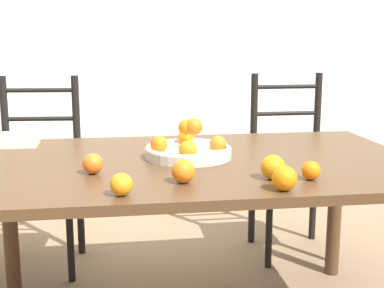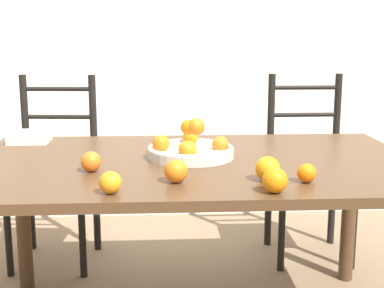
{
  "view_description": "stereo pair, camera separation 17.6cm",
  "coord_description": "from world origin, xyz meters",
  "px_view_note": "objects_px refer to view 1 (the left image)",
  "views": [
    {
      "loc": [
        -0.3,
        -2.01,
        1.21
      ],
      "look_at": [
        -0.01,
        -0.06,
        0.81
      ],
      "focal_mm": 50.0,
      "sensor_mm": 36.0,
      "label": 1
    },
    {
      "loc": [
        -0.13,
        -2.03,
        1.21
      ],
      "look_at": [
        -0.01,
        -0.06,
        0.81
      ],
      "focal_mm": 50.0,
      "sensor_mm": 36.0,
      "label": 2
    }
  ],
  "objects_px": {
    "orange_loose_0": "(93,164)",
    "orange_loose_4": "(284,178)",
    "orange_loose_3": "(121,184)",
    "chair_right": "(292,170)",
    "orange_loose_5": "(273,167)",
    "chair_left": "(38,179)",
    "fruit_bowl": "(188,149)",
    "orange_loose_1": "(183,171)",
    "book_stack": "(17,140)",
    "orange_loose_2": "(311,170)"
  },
  "relations": [
    {
      "from": "orange_loose_3",
      "to": "book_stack",
      "type": "xyz_separation_m",
      "value": [
        -0.44,
        0.83,
        -0.01
      ]
    },
    {
      "from": "orange_loose_0",
      "to": "orange_loose_1",
      "type": "distance_m",
      "value": 0.34
    },
    {
      "from": "orange_loose_4",
      "to": "chair_right",
      "type": "height_order",
      "value": "chair_right"
    },
    {
      "from": "orange_loose_3",
      "to": "book_stack",
      "type": "height_order",
      "value": "orange_loose_3"
    },
    {
      "from": "fruit_bowl",
      "to": "orange_loose_5",
      "type": "bearing_deg",
      "value": -56.85
    },
    {
      "from": "orange_loose_4",
      "to": "chair_left",
      "type": "relative_size",
      "value": 0.08
    },
    {
      "from": "book_stack",
      "to": "orange_loose_3",
      "type": "bearing_deg",
      "value": -62.05
    },
    {
      "from": "fruit_bowl",
      "to": "book_stack",
      "type": "bearing_deg",
      "value": 153.75
    },
    {
      "from": "fruit_bowl",
      "to": "orange_loose_4",
      "type": "distance_m",
      "value": 0.55
    },
    {
      "from": "orange_loose_0",
      "to": "orange_loose_1",
      "type": "relative_size",
      "value": 0.93
    },
    {
      "from": "orange_loose_0",
      "to": "orange_loose_4",
      "type": "distance_m",
      "value": 0.67
    },
    {
      "from": "orange_loose_3",
      "to": "orange_loose_4",
      "type": "height_order",
      "value": "orange_loose_4"
    },
    {
      "from": "orange_loose_3",
      "to": "chair_right",
      "type": "bearing_deg",
      "value": 51.84
    },
    {
      "from": "fruit_bowl",
      "to": "orange_loose_1",
      "type": "bearing_deg",
      "value": -100.55
    },
    {
      "from": "orange_loose_3",
      "to": "orange_loose_2",
      "type": "bearing_deg",
      "value": 8.14
    },
    {
      "from": "orange_loose_1",
      "to": "orange_loose_2",
      "type": "height_order",
      "value": "orange_loose_1"
    },
    {
      "from": "orange_loose_0",
      "to": "orange_loose_1",
      "type": "height_order",
      "value": "orange_loose_1"
    },
    {
      "from": "chair_left",
      "to": "chair_right",
      "type": "distance_m",
      "value": 1.39
    },
    {
      "from": "orange_loose_3",
      "to": "chair_right",
      "type": "relative_size",
      "value": 0.07
    },
    {
      "from": "orange_loose_3",
      "to": "fruit_bowl",
      "type": "bearing_deg",
      "value": 60.42
    },
    {
      "from": "orange_loose_3",
      "to": "chair_right",
      "type": "xyz_separation_m",
      "value": [
        0.97,
        1.23,
        -0.3
      ]
    },
    {
      "from": "orange_loose_0",
      "to": "orange_loose_5",
      "type": "bearing_deg",
      "value": -15.04
    },
    {
      "from": "orange_loose_1",
      "to": "orange_loose_3",
      "type": "xyz_separation_m",
      "value": [
        -0.2,
        -0.11,
        -0.0
      ]
    },
    {
      "from": "fruit_bowl",
      "to": "chair_right",
      "type": "height_order",
      "value": "chair_right"
    },
    {
      "from": "orange_loose_3",
      "to": "orange_loose_4",
      "type": "relative_size",
      "value": 0.88
    },
    {
      "from": "orange_loose_4",
      "to": "orange_loose_3",
      "type": "bearing_deg",
      "value": 177.64
    },
    {
      "from": "fruit_bowl",
      "to": "orange_loose_1",
      "type": "height_order",
      "value": "fruit_bowl"
    },
    {
      "from": "orange_loose_3",
      "to": "orange_loose_5",
      "type": "distance_m",
      "value": 0.52
    },
    {
      "from": "orange_loose_1",
      "to": "orange_loose_4",
      "type": "height_order",
      "value": "orange_loose_4"
    },
    {
      "from": "chair_left",
      "to": "chair_right",
      "type": "bearing_deg",
      "value": 4.87
    },
    {
      "from": "chair_left",
      "to": "chair_right",
      "type": "relative_size",
      "value": 1.0
    },
    {
      "from": "orange_loose_5",
      "to": "book_stack",
      "type": "distance_m",
      "value": 1.19
    },
    {
      "from": "orange_loose_5",
      "to": "chair_left",
      "type": "distance_m",
      "value": 1.48
    },
    {
      "from": "orange_loose_2",
      "to": "orange_loose_1",
      "type": "bearing_deg",
      "value": 176.86
    },
    {
      "from": "fruit_bowl",
      "to": "orange_loose_0",
      "type": "xyz_separation_m",
      "value": [
        -0.37,
        -0.2,
        0.0
      ]
    },
    {
      "from": "fruit_bowl",
      "to": "orange_loose_3",
      "type": "relative_size",
      "value": 4.9
    },
    {
      "from": "fruit_bowl",
      "to": "orange_loose_4",
      "type": "relative_size",
      "value": 4.34
    },
    {
      "from": "chair_left",
      "to": "orange_loose_0",
      "type": "bearing_deg",
      "value": -66.35
    },
    {
      "from": "fruit_bowl",
      "to": "orange_loose_5",
      "type": "xyz_separation_m",
      "value": [
        0.24,
        -0.36,
        0.01
      ]
    },
    {
      "from": "orange_loose_3",
      "to": "orange_loose_5",
      "type": "relative_size",
      "value": 0.84
    },
    {
      "from": "orange_loose_0",
      "to": "book_stack",
      "type": "distance_m",
      "value": 0.65
    },
    {
      "from": "orange_loose_5",
      "to": "orange_loose_2",
      "type": "bearing_deg",
      "value": -11.69
    },
    {
      "from": "orange_loose_0",
      "to": "orange_loose_4",
      "type": "bearing_deg",
      "value": -26.56
    },
    {
      "from": "orange_loose_0",
      "to": "fruit_bowl",
      "type": "bearing_deg",
      "value": 28.72
    },
    {
      "from": "chair_right",
      "to": "book_stack",
      "type": "bearing_deg",
      "value": -163.98
    },
    {
      "from": "orange_loose_5",
      "to": "chair_left",
      "type": "xyz_separation_m",
      "value": [
        -0.93,
        1.11,
        -0.31
      ]
    },
    {
      "from": "orange_loose_1",
      "to": "orange_loose_3",
      "type": "distance_m",
      "value": 0.23
    },
    {
      "from": "orange_loose_0",
      "to": "chair_left",
      "type": "bearing_deg",
      "value": 108.8
    },
    {
      "from": "orange_loose_3",
      "to": "orange_loose_4",
      "type": "distance_m",
      "value": 0.51
    },
    {
      "from": "fruit_bowl",
      "to": "orange_loose_4",
      "type": "bearing_deg",
      "value": -65.06
    }
  ]
}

